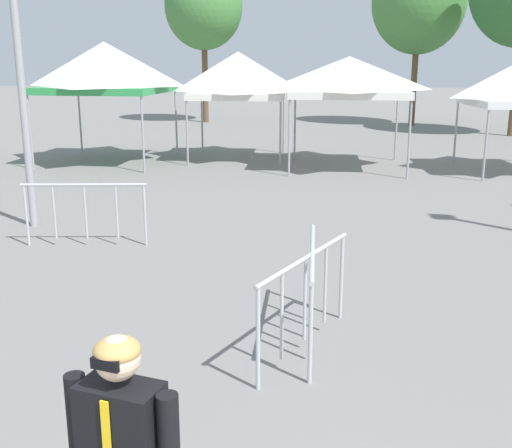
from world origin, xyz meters
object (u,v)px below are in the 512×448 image
object	(u,v)px
crowd_barrier_by_lift	(312,277)
tree_behind_tents_right	(419,2)
crowd_barrier_mid_lot	(85,202)
canopy_tent_behind_left	(238,75)
crowd_barrier_near_person	(305,284)
canopy_tent_center	(105,67)
canopy_tent_behind_center	(349,77)
tree_behind_tents_left	(204,6)

from	to	relation	value
crowd_barrier_by_lift	tree_behind_tents_right	bearing A→B (deg)	78.97
crowd_barrier_mid_lot	crowd_barrier_by_lift	world-z (taller)	same
canopy_tent_behind_left	crowd_barrier_mid_lot	distance (m)	9.96
canopy_tent_behind_left	crowd_barrier_near_person	distance (m)	13.64
canopy_tent_center	canopy_tent_behind_center	distance (m)	7.19
canopy_tent_behind_center	canopy_tent_behind_left	bearing A→B (deg)	157.47
crowd_barrier_by_lift	canopy_tent_behind_left	bearing A→B (deg)	100.11
canopy_tent_center	canopy_tent_behind_left	xyz separation A→B (m)	(3.87, 0.93, -0.24)
canopy_tent_behind_center	tree_behind_tents_left	world-z (taller)	tree_behind_tents_left
tree_behind_tents_left	canopy_tent_behind_left	bearing A→B (deg)	-75.60
canopy_tent_behind_center	crowd_barrier_mid_lot	bearing A→B (deg)	-119.89
canopy_tent_center	canopy_tent_behind_left	bearing A→B (deg)	13.51
crowd_barrier_near_person	canopy_tent_behind_left	bearing A→B (deg)	99.64
canopy_tent_behind_left	crowd_barrier_by_lift	xyz separation A→B (m)	(2.33, -13.07, -1.84)
crowd_barrier_mid_lot	crowd_barrier_near_person	distance (m)	5.22
tree_behind_tents_left	crowd_barrier_by_lift	distance (m)	25.74
crowd_barrier_mid_lot	crowd_barrier_by_lift	distance (m)	5.09
canopy_tent_behind_left	crowd_barrier_mid_lot	bearing A→B (deg)	-98.66
canopy_tent_behind_left	tree_behind_tents_left	distance (m)	12.39
canopy_tent_behind_center	crowd_barrier_near_person	bearing A→B (deg)	-94.98
tree_behind_tents_left	crowd_barrier_by_lift	world-z (taller)	tree_behind_tents_left
canopy_tent_center	crowd_barrier_by_lift	world-z (taller)	canopy_tent_center
canopy_tent_center	crowd_barrier_near_person	size ratio (longest dim) A/B	1.93
canopy_tent_behind_center	tree_behind_tents_right	size ratio (longest dim) A/B	0.42
tree_behind_tents_right	crowd_barrier_near_person	xyz separation A→B (m)	(-4.75, -24.27, -4.82)
canopy_tent_center	canopy_tent_behind_left	world-z (taller)	canopy_tent_center
canopy_tent_behind_left	crowd_barrier_by_lift	world-z (taller)	canopy_tent_behind_left
crowd_barrier_mid_lot	tree_behind_tents_left	bearing A→B (deg)	94.07
crowd_barrier_mid_lot	crowd_barrier_near_person	bearing A→B (deg)	-44.27
crowd_barrier_mid_lot	canopy_tent_behind_left	bearing A→B (deg)	81.34
canopy_tent_behind_center	crowd_barrier_mid_lot	size ratio (longest dim) A/B	1.60
tree_behind_tents_right	canopy_tent_center	bearing A→B (deg)	-132.51
canopy_tent_center	tree_behind_tents_right	xyz separation A→B (m)	(10.88, 11.87, 2.74)
tree_behind_tents_left	crowd_barrier_mid_lot	bearing A→B (deg)	-85.93
canopy_tent_behind_center	tree_behind_tents_right	xyz separation A→B (m)	(3.71, 12.31, 2.98)
canopy_tent_behind_center	crowd_barrier_by_lift	bearing A→B (deg)	-94.75
tree_behind_tents_right	crowd_barrier_by_lift	bearing A→B (deg)	-101.03
tree_behind_tents_right	tree_behind_tents_left	bearing A→B (deg)	175.86
canopy_tent_behind_left	canopy_tent_center	bearing A→B (deg)	-166.49
crowd_barrier_near_person	crowd_barrier_mid_lot	bearing A→B (deg)	135.73
tree_behind_tents_left	crowd_barrier_by_lift	size ratio (longest dim) A/B	3.60
canopy_tent_center	crowd_barrier_mid_lot	world-z (taller)	canopy_tent_center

